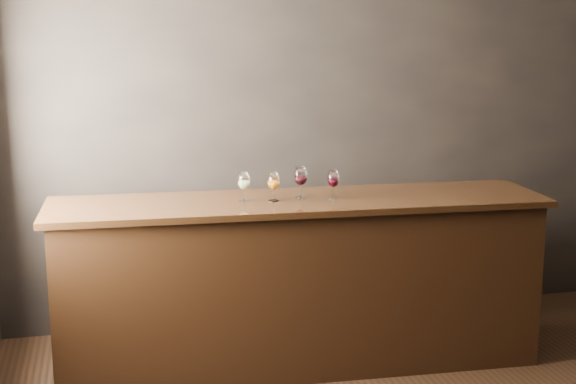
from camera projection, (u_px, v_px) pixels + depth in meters
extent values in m
cube|color=black|center=(331.00, 139.00, 6.14)|extent=(5.00, 0.02, 2.80)
cube|color=black|center=(299.00, 286.00, 5.35)|extent=(3.18, 0.82, 1.10)
cube|color=black|center=(299.00, 202.00, 5.24)|extent=(3.29, 0.90, 0.04)
cube|color=black|center=(299.00, 270.00, 6.06)|extent=(2.45, 0.40, 0.88)
cylinder|color=white|center=(244.00, 200.00, 5.18)|extent=(0.07, 0.07, 0.00)
cylinder|color=white|center=(244.00, 195.00, 5.17)|extent=(0.01, 0.01, 0.07)
ellipsoid|color=white|center=(244.00, 181.00, 5.15)|extent=(0.08, 0.08, 0.11)
cylinder|color=white|center=(244.00, 173.00, 5.14)|extent=(0.06, 0.06, 0.01)
ellipsoid|color=#DDE179|center=(244.00, 184.00, 5.16)|extent=(0.06, 0.06, 0.05)
cylinder|color=white|center=(274.00, 201.00, 5.18)|extent=(0.07, 0.07, 0.00)
cylinder|color=white|center=(274.00, 195.00, 5.17)|extent=(0.01, 0.01, 0.07)
ellipsoid|color=white|center=(274.00, 181.00, 5.15)|extent=(0.08, 0.08, 0.11)
cylinder|color=white|center=(273.00, 173.00, 5.14)|extent=(0.06, 0.06, 0.01)
ellipsoid|color=#D1680A|center=(274.00, 184.00, 5.15)|extent=(0.06, 0.06, 0.05)
cylinder|color=white|center=(301.00, 197.00, 5.27)|extent=(0.07, 0.07, 0.00)
cylinder|color=white|center=(301.00, 191.00, 5.26)|extent=(0.01, 0.01, 0.08)
ellipsoid|color=white|center=(301.00, 176.00, 5.24)|extent=(0.09, 0.09, 0.12)
cylinder|color=white|center=(301.00, 168.00, 5.23)|extent=(0.07, 0.07, 0.01)
ellipsoid|color=black|center=(301.00, 179.00, 5.24)|extent=(0.07, 0.07, 0.06)
cylinder|color=white|center=(333.00, 198.00, 5.26)|extent=(0.07, 0.07, 0.00)
cylinder|color=white|center=(333.00, 192.00, 5.25)|extent=(0.01, 0.01, 0.07)
ellipsoid|color=white|center=(333.00, 179.00, 5.23)|extent=(0.08, 0.08, 0.11)
cylinder|color=white|center=(333.00, 171.00, 5.22)|extent=(0.06, 0.06, 0.01)
ellipsoid|color=black|center=(333.00, 181.00, 5.24)|extent=(0.06, 0.06, 0.05)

